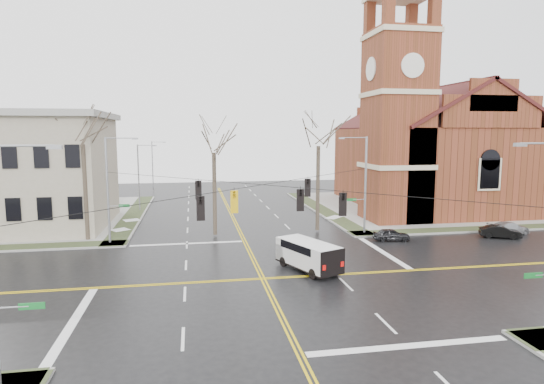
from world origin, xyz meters
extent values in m
plane|color=black|center=(0.00, 0.00, 0.00)|extent=(120.00, 120.00, 0.00)
cube|color=gray|center=(25.00, 25.00, 0.07)|extent=(30.00, 30.00, 0.15)
cube|color=#28321B|center=(11.20, 25.00, 0.15)|extent=(2.00, 30.00, 0.02)
cube|color=#28321B|center=(25.00, 11.20, 0.15)|extent=(30.00, 2.00, 0.02)
cube|color=gray|center=(-25.00, 25.00, 0.07)|extent=(30.00, 30.00, 0.15)
cube|color=#28321B|center=(-11.20, 25.00, 0.15)|extent=(2.00, 30.00, 0.02)
cube|color=gold|center=(-0.12, 0.00, 0.01)|extent=(0.12, 100.00, 0.01)
cube|color=gold|center=(0.12, 0.00, 0.01)|extent=(0.12, 100.00, 0.01)
cube|color=gold|center=(0.00, -0.12, 0.01)|extent=(100.00, 0.12, 0.01)
cube|color=gold|center=(0.00, 0.12, 0.01)|extent=(100.00, 0.12, 0.01)
cube|color=silver|center=(5.00, -10.50, 0.01)|extent=(9.50, 0.50, 0.01)
cube|color=silver|center=(-5.00, 10.50, 0.01)|extent=(9.50, 0.50, 0.01)
cube|color=silver|center=(-10.50, -5.00, 0.01)|extent=(0.50, 9.50, 0.01)
cube|color=silver|center=(10.50, 5.00, 0.01)|extent=(0.50, 9.50, 0.01)
cube|color=brown|center=(17.00, 17.00, 10.00)|extent=(6.00, 6.00, 20.00)
cube|color=beige|center=(17.00, 17.00, 19.50)|extent=(6.30, 6.30, 0.50)
cylinder|color=silver|center=(17.00, 13.95, 16.00)|extent=(2.40, 0.15, 2.40)
cylinder|color=silver|center=(13.95, 17.00, 16.00)|extent=(0.15, 2.40, 2.40)
cube|color=brown|center=(26.00, 26.00, 5.00)|extent=(18.00, 24.00, 10.00)
cube|color=brown|center=(16.80, 20.00, 2.20)|extent=(2.00, 5.00, 4.40)
cube|color=gray|center=(-22.00, 20.00, 5.50)|extent=(18.00, 14.00, 11.00)
cylinder|color=gray|center=(11.50, 11.50, 4.65)|extent=(0.20, 0.20, 9.00)
cylinder|color=gray|center=(10.90, 11.50, 3.30)|extent=(1.20, 0.06, 0.06)
cube|color=#116625|center=(10.20, 11.50, 3.30)|extent=(0.90, 0.04, 0.25)
cylinder|color=gray|center=(10.30, 11.50, 9.05)|extent=(2.40, 0.08, 0.08)
cube|color=gray|center=(9.10, 11.50, 9.00)|extent=(0.50, 0.22, 0.15)
cylinder|color=gray|center=(-11.50, 11.50, 4.65)|extent=(0.20, 0.20, 9.00)
cylinder|color=gray|center=(-10.90, 11.50, 3.30)|extent=(1.20, 0.06, 0.06)
cube|color=#116625|center=(-10.20, 11.50, 3.30)|extent=(0.90, 0.04, 0.25)
cylinder|color=gray|center=(-10.30, 11.50, 9.05)|extent=(2.40, 0.08, 0.08)
cube|color=gray|center=(-9.10, 11.50, 9.00)|extent=(0.50, 0.22, 0.15)
cube|color=#116625|center=(10.20, -11.50, 3.30)|extent=(0.90, 0.04, 0.25)
cube|color=gray|center=(9.10, -11.50, 9.00)|extent=(0.50, 0.22, 0.15)
cylinder|color=gray|center=(-10.90, -11.50, 3.30)|extent=(1.20, 0.06, 0.06)
cube|color=#116625|center=(-10.20, -11.50, 3.30)|extent=(0.90, 0.04, 0.25)
cylinder|color=gray|center=(-10.30, -11.50, 9.05)|extent=(2.40, 0.08, 0.08)
cube|color=gray|center=(-9.10, -11.50, 9.00)|extent=(0.50, 0.22, 0.15)
cylinder|color=black|center=(0.00, 0.00, 6.20)|extent=(23.02, 23.02, 0.03)
cylinder|color=black|center=(0.00, 0.00, 6.20)|extent=(23.02, 23.02, 0.03)
imported|color=black|center=(-4.00, -4.00, 5.45)|extent=(0.21, 0.26, 1.30)
imported|color=black|center=(4.00, 4.00, 5.45)|extent=(0.21, 0.26, 1.30)
imported|color=#E4B00D|center=(-2.00, -2.00, 5.45)|extent=(0.21, 0.26, 1.30)
imported|color=black|center=(-4.00, 4.00, 5.45)|extent=(0.21, 0.26, 1.30)
imported|color=black|center=(4.00, -4.00, 5.45)|extent=(0.21, 0.26, 1.30)
imported|color=black|center=(2.00, -2.00, 5.45)|extent=(0.21, 0.26, 1.30)
cylinder|color=gray|center=(-10.80, 28.00, 4.10)|extent=(0.16, 0.16, 8.00)
cylinder|color=gray|center=(-9.80, 28.00, 8.00)|extent=(2.00, 0.07, 0.07)
cube|color=gray|center=(-8.80, 28.00, 7.95)|extent=(0.45, 0.20, 0.13)
cylinder|color=gray|center=(-10.80, 48.00, 4.10)|extent=(0.16, 0.16, 8.00)
cylinder|color=gray|center=(-9.80, 48.00, 8.00)|extent=(2.00, 0.07, 0.07)
cube|color=gray|center=(-8.80, 48.00, 7.95)|extent=(0.45, 0.20, 0.13)
cube|color=white|center=(3.39, 1.26, 1.17)|extent=(3.86, 5.54, 1.66)
cube|color=white|center=(2.56, 3.23, 0.93)|extent=(2.18, 1.59, 1.17)
cube|color=black|center=(2.42, 3.55, 1.46)|extent=(1.71, 0.81, 0.78)
cube|color=black|center=(3.32, 1.44, 1.71)|extent=(3.23, 4.02, 0.54)
cube|color=#B70C0A|center=(3.72, -1.46, 0.97)|extent=(0.24, 0.15, 0.33)
cube|color=#B70C0A|center=(5.12, -0.87, 0.97)|extent=(0.24, 0.15, 0.33)
cube|color=black|center=(3.39, 1.26, 0.32)|extent=(3.92, 5.60, 0.10)
cylinder|color=black|center=(1.90, 2.48, 0.35)|extent=(0.51, 0.75, 0.70)
cylinder|color=black|center=(3.55, 3.18, 0.35)|extent=(0.51, 0.75, 0.70)
cylinder|color=black|center=(3.24, -0.66, 0.35)|extent=(0.51, 0.75, 0.70)
cylinder|color=black|center=(4.89, 0.04, 0.35)|extent=(0.51, 0.75, 0.70)
imported|color=black|center=(12.83, 8.48, 0.54)|extent=(3.35, 1.77, 1.09)
imported|color=black|center=(23.03, 7.76, 0.58)|extent=(3.69, 2.53, 1.15)
imported|color=#9A9A9C|center=(24.68, 8.79, 0.62)|extent=(4.58, 2.78, 1.24)
cylinder|color=#3D3326|center=(-13.62, 13.01, 4.33)|extent=(0.36, 0.36, 8.35)
cylinder|color=#3D3326|center=(-2.44, 12.95, 3.93)|extent=(0.36, 0.36, 7.56)
cylinder|color=#3D3326|center=(7.40, 13.25, 4.20)|extent=(0.36, 0.36, 8.10)
camera|label=1|loc=(-4.39, -28.43, 9.49)|focal=30.00mm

